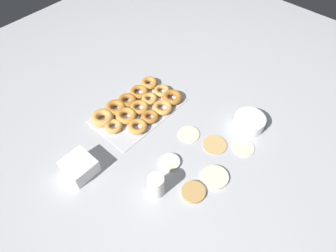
% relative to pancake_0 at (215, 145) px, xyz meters
% --- Properties ---
extents(ground_plane, '(3.00, 3.00, 0.00)m').
position_rel_pancake_0_xyz_m(ground_plane, '(0.09, -0.14, -0.00)').
color(ground_plane, '#B2B5BA').
extents(pancake_0, '(0.11, 0.11, 0.01)m').
position_rel_pancake_0_xyz_m(pancake_0, '(0.00, 0.00, 0.00)').
color(pancake_0, tan).
rests_on(pancake_0, ground_plane).
extents(pancake_1, '(0.09, 0.09, 0.01)m').
position_rel_pancake_0_xyz_m(pancake_1, '(0.21, -0.09, 0.00)').
color(pancake_1, silver).
rests_on(pancake_1, ground_plane).
extents(pancake_2, '(0.10, 0.10, 0.01)m').
position_rel_pancake_0_xyz_m(pancake_2, '(-0.07, 0.11, -0.00)').
color(pancake_2, beige).
rests_on(pancake_2, ground_plane).
extents(pancake_3, '(0.10, 0.10, 0.01)m').
position_rel_pancake_0_xyz_m(pancake_3, '(0.25, 0.08, 0.00)').
color(pancake_3, tan).
rests_on(pancake_3, ground_plane).
extents(pancake_4, '(0.10, 0.10, 0.01)m').
position_rel_pancake_0_xyz_m(pancake_4, '(0.03, -0.13, 0.00)').
color(pancake_4, beige).
rests_on(pancake_4, ground_plane).
extents(pancake_5, '(0.11, 0.11, 0.01)m').
position_rel_pancake_0_xyz_m(pancake_5, '(0.14, 0.10, 0.00)').
color(pancake_5, beige).
rests_on(pancake_5, ground_plane).
extents(donut_tray, '(0.45, 0.28, 0.04)m').
position_rel_pancake_0_xyz_m(donut_tray, '(0.08, -0.43, 0.01)').
color(donut_tray, silver).
rests_on(donut_tray, ground_plane).
extents(batter_bowl, '(0.15, 0.15, 0.06)m').
position_rel_pancake_0_xyz_m(batter_bowl, '(-0.20, 0.05, 0.03)').
color(batter_bowl, white).
rests_on(batter_bowl, ground_plane).
extents(container_stack, '(0.12, 0.13, 0.07)m').
position_rel_pancake_0_xyz_m(container_stack, '(0.50, -0.35, 0.03)').
color(container_stack, white).
rests_on(container_stack, ground_plane).
extents(paper_cup, '(0.07, 0.07, 0.10)m').
position_rel_pancake_0_xyz_m(paper_cup, '(0.35, -0.04, 0.05)').
color(paper_cup, white).
rests_on(paper_cup, ground_plane).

